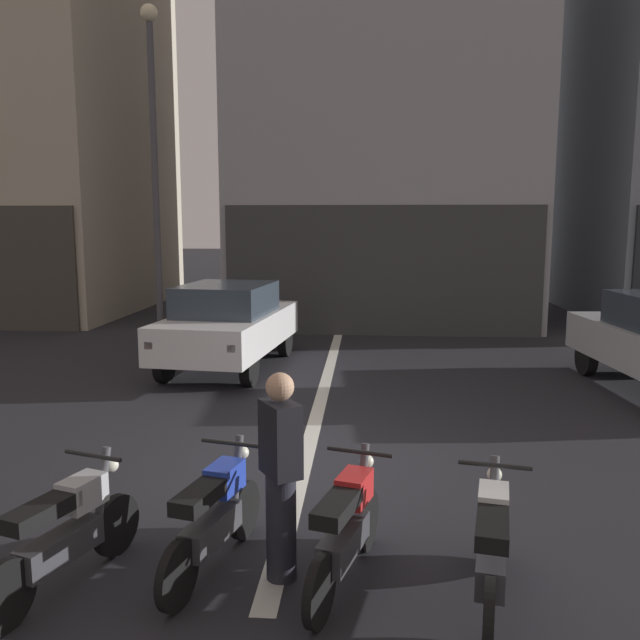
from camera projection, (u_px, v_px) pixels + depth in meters
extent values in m
plane|color=#232328|center=(304.00, 464.00, 7.60)|extent=(120.00, 120.00, 0.00)
cube|color=silver|center=(332.00, 358.00, 13.52)|extent=(0.20, 18.00, 0.01)
cube|color=#9E9EA3|center=(382.00, 91.00, 19.66)|extent=(8.07, 8.98, 13.42)
cube|color=#373739|center=(382.00, 271.00, 15.95)|extent=(7.75, 0.10, 3.20)
cylinder|color=black|center=(215.00, 339.00, 13.93)|extent=(0.25, 0.66, 0.64)
cylinder|color=black|center=(285.00, 341.00, 13.65)|extent=(0.25, 0.66, 0.64)
cylinder|color=black|center=(164.00, 365.00, 11.41)|extent=(0.25, 0.66, 0.64)
cylinder|color=black|center=(249.00, 368.00, 11.13)|extent=(0.25, 0.66, 0.64)
cube|color=silver|center=(230.00, 330.00, 12.47)|extent=(2.20, 4.27, 0.66)
cube|color=#2D3842|center=(226.00, 299.00, 12.23)|extent=(1.76, 2.13, 0.56)
cube|color=red|center=(149.00, 345.00, 10.62)|extent=(0.15, 0.08, 0.12)
cube|color=red|center=(232.00, 348.00, 10.37)|extent=(0.15, 0.08, 0.12)
cylinder|color=black|center=(586.00, 358.00, 11.96)|extent=(0.24, 0.65, 0.64)
cylinder|color=#47474C|center=(156.00, 192.00, 13.83)|extent=(0.14, 0.14, 6.84)
sphere|color=beige|center=(149.00, 13.00, 13.29)|extent=(0.36, 0.36, 0.36)
cylinder|color=black|center=(116.00, 525.00, 5.50)|extent=(0.23, 0.52, 0.52)
cylinder|color=black|center=(4.00, 597.00, 4.45)|extent=(0.23, 0.52, 0.52)
cube|color=#38383D|center=(60.00, 547.00, 4.92)|extent=(0.42, 0.76, 0.22)
cube|color=black|center=(41.00, 511.00, 4.72)|extent=(0.40, 0.64, 0.12)
cube|color=#B2B5BA|center=(82.00, 492.00, 5.10)|extent=(0.32, 0.41, 0.24)
cylinder|color=#4C4C51|center=(102.00, 490.00, 5.31)|extent=(0.14, 0.25, 0.70)
cylinder|color=black|center=(93.00, 456.00, 5.19)|extent=(0.53, 0.21, 0.04)
sphere|color=silver|center=(111.00, 465.00, 5.40)|extent=(0.12, 0.12, 0.12)
cylinder|color=black|center=(244.00, 510.00, 5.80)|extent=(0.19, 0.52, 0.52)
cylinder|color=black|center=(177.00, 576.00, 4.72)|extent=(0.19, 0.52, 0.52)
cube|color=#38383D|center=(211.00, 529.00, 5.20)|extent=(0.37, 0.76, 0.22)
cube|color=black|center=(200.00, 495.00, 5.00)|extent=(0.36, 0.64, 0.12)
cube|color=#233DB7|center=(225.00, 478.00, 5.39)|extent=(0.30, 0.40, 0.24)
cylinder|color=#4C4C51|center=(236.00, 476.00, 5.60)|extent=(0.13, 0.25, 0.70)
cylinder|color=black|center=(231.00, 443.00, 5.48)|extent=(0.54, 0.17, 0.04)
sphere|color=silver|center=(242.00, 453.00, 5.70)|extent=(0.12, 0.12, 0.12)
cylinder|color=black|center=(367.00, 520.00, 5.59)|extent=(0.21, 0.52, 0.52)
cylinder|color=black|center=(320.00, 591.00, 4.53)|extent=(0.21, 0.52, 0.52)
cube|color=#38383D|center=(344.00, 542.00, 4.99)|extent=(0.40, 0.76, 0.22)
cube|color=black|center=(337.00, 507.00, 4.80)|extent=(0.38, 0.64, 0.12)
cube|color=red|center=(354.00, 488.00, 5.18)|extent=(0.31, 0.41, 0.24)
cylinder|color=#4C4C51|center=(362.00, 486.00, 5.40)|extent=(0.13, 0.25, 0.70)
cylinder|color=black|center=(360.00, 452.00, 5.27)|extent=(0.54, 0.19, 0.04)
sphere|color=silver|center=(367.00, 461.00, 5.49)|extent=(0.12, 0.12, 0.12)
cylinder|color=black|center=(492.00, 536.00, 5.31)|extent=(0.17, 0.52, 0.52)
cylinder|color=black|center=(489.00, 618.00, 4.21)|extent=(0.17, 0.52, 0.52)
cube|color=#38383D|center=(491.00, 562.00, 4.70)|extent=(0.34, 0.76, 0.22)
cube|color=black|center=(492.00, 526.00, 4.49)|extent=(0.33, 0.63, 0.12)
cube|color=silver|center=(493.00, 504.00, 4.89)|extent=(0.29, 0.40, 0.24)
cylinder|color=#4C4C51|center=(493.00, 501.00, 5.11)|extent=(0.12, 0.25, 0.70)
cylinder|color=black|center=(495.00, 465.00, 4.98)|extent=(0.55, 0.14, 0.04)
sphere|color=silver|center=(494.00, 474.00, 5.20)|extent=(0.12, 0.12, 0.12)
cylinder|color=#23232D|center=(281.00, 527.00, 5.11)|extent=(0.24, 0.24, 0.86)
cube|color=black|center=(280.00, 439.00, 5.00)|extent=(0.38, 0.42, 0.58)
sphere|color=tan|center=(280.00, 387.00, 4.94)|extent=(0.22, 0.22, 0.22)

